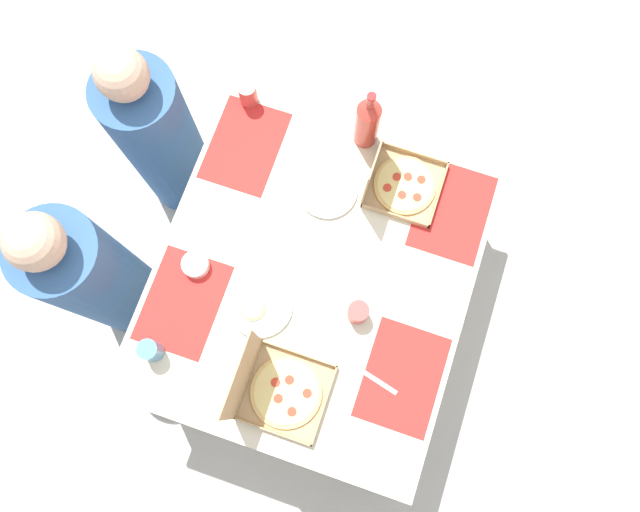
{
  "coord_description": "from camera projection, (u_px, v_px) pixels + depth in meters",
  "views": [
    {
      "loc": [
        -0.49,
        -0.17,
        2.86
      ],
      "look_at": [
        0.0,
        0.0,
        0.72
      ],
      "focal_mm": 34.07,
      "sensor_mm": 36.0,
      "label": 1
    }
  ],
  "objects": [
    {
      "name": "ground_plane",
      "position": [
        320.0,
        292.0,
        2.91
      ],
      "size": [
        6.0,
        6.0,
        0.0
      ],
      "primitive_type": "plane",
      "color": "beige"
    },
    {
      "name": "dining_table",
      "position": [
        320.0,
        262.0,
        2.3
      ],
      "size": [
        1.41,
        1.12,
        0.72
      ],
      "color": "#3F3328",
      "rests_on": "ground_plane"
    },
    {
      "name": "placemat_near_left",
      "position": [
        402.0,
        377.0,
        2.1
      ],
      "size": [
        0.36,
        0.26,
        0.0
      ],
      "primitive_type": "cube",
      "color": "red",
      "rests_on": "dining_table"
    },
    {
      "name": "placemat_near_right",
      "position": [
        452.0,
        211.0,
        2.24
      ],
      "size": [
        0.36,
        0.26,
        0.0
      ],
      "primitive_type": "cube",
      "color": "red",
      "rests_on": "dining_table"
    },
    {
      "name": "placemat_far_left",
      "position": [
        183.0,
        302.0,
        2.16
      ],
      "size": [
        0.36,
        0.26,
        0.0
      ],
      "primitive_type": "cube",
      "color": "red",
      "rests_on": "dining_table"
    },
    {
      "name": "placemat_far_right",
      "position": [
        245.0,
        145.0,
        2.3
      ],
      "size": [
        0.36,
        0.26,
        0.0
      ],
      "primitive_type": "cube",
      "color": "red",
      "rests_on": "dining_table"
    },
    {
      "name": "pizza_box_center",
      "position": [
        399.0,
        180.0,
        2.22
      ],
      "size": [
        0.26,
        0.27,
        0.3
      ],
      "color": "tan",
      "rests_on": "dining_table"
    },
    {
      "name": "pizza_box_corner_right",
      "position": [
        277.0,
        389.0,
        2.04
      ],
      "size": [
        0.28,
        0.29,
        0.32
      ],
      "color": "tan",
      "rests_on": "dining_table"
    },
    {
      "name": "plate_middle",
      "position": [
        328.0,
        190.0,
        2.25
      ],
      "size": [
        0.22,
        0.22,
        0.02
      ],
      "color": "white",
      "rests_on": "dining_table"
    },
    {
      "name": "plate_near_left",
      "position": [
        260.0,
        306.0,
        2.15
      ],
      "size": [
        0.23,
        0.23,
        0.03
      ],
      "color": "white",
      "rests_on": "dining_table"
    },
    {
      "name": "soda_bottle",
      "position": [
        367.0,
        122.0,
        2.18
      ],
      "size": [
        0.09,
        0.09,
        0.32
      ],
      "color": "#B2382D",
      "rests_on": "dining_table"
    },
    {
      "name": "cup_clear_left",
      "position": [
        358.0,
        312.0,
        2.11
      ],
      "size": [
        0.07,
        0.07,
        0.09
      ],
      "primitive_type": "cylinder",
      "color": "#BF4742",
      "rests_on": "dining_table"
    },
    {
      "name": "cup_clear_right",
      "position": [
        151.0,
        350.0,
        2.07
      ],
      "size": [
        0.07,
        0.07,
        0.11
      ],
      "primitive_type": "cylinder",
      "color": "teal",
      "rests_on": "dining_table"
    },
    {
      "name": "cup_dark",
      "position": [
        248.0,
        94.0,
        2.3
      ],
      "size": [
        0.07,
        0.07,
        0.11
      ],
      "primitive_type": "cylinder",
      "color": "#BF4742",
      "rests_on": "dining_table"
    },
    {
      "name": "condiment_bowl",
      "position": [
        196.0,
        265.0,
        2.17
      ],
      "size": [
        0.1,
        0.1,
        0.04
      ],
      "primitive_type": "cylinder",
      "color": "white",
      "rests_on": "dining_table"
    },
    {
      "name": "knife_by_near_right",
      "position": [
        432.0,
        276.0,
        2.18
      ],
      "size": [
        0.04,
        0.21,
        0.0
      ],
      "primitive_type": "cube",
      "rotation": [
        0.0,
        0.0,
        1.44
      ],
      "color": "#B7B7BC",
      "rests_on": "dining_table"
    },
    {
      "name": "fork_by_far_right",
      "position": [
        373.0,
        378.0,
        2.1
      ],
      "size": [
        0.06,
        0.19,
        0.0
      ],
      "primitive_type": "cube",
      "rotation": [
        0.0,
        0.0,
        4.47
      ],
      "color": "#B7B7BC",
      "rests_on": "dining_table"
    },
    {
      "name": "diner_left_seat",
      "position": [
        98.0,
        278.0,
        2.39
      ],
      "size": [
        0.32,
        0.32,
        1.16
      ],
      "color": "#33598C",
      "rests_on": "ground_plane"
    },
    {
      "name": "diner_right_seat",
      "position": [
        161.0,
        139.0,
        2.56
      ],
      "size": [
        0.32,
        0.32,
        1.11
      ],
      "color": "#33598C",
      "rests_on": "ground_plane"
    }
  ]
}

